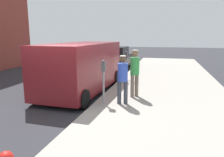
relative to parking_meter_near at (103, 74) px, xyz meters
name	(u,v)px	position (x,y,z in m)	size (l,w,h in m)	color
ground_plane	(66,106)	(-1.35, -0.21, -1.18)	(80.00, 80.00, 0.00)	#2D2D33
sidewalk_slab	(167,113)	(2.15, -0.21, -1.11)	(5.00, 32.00, 0.15)	#9E998E
parking_meter_near	(103,74)	(0.00, 0.00, 0.00)	(0.14, 0.18, 1.52)	gray
parking_meter_far	(126,60)	(0.00, 4.22, 0.00)	(0.14, 0.18, 1.52)	gray
pedestrian_in_blue	(123,77)	(0.64, 0.12, -0.07)	(0.36, 0.34, 1.68)	#383D47
pedestrian_in_green	(135,70)	(0.91, 1.10, 0.01)	(0.34, 0.34, 1.80)	#726656
parked_van	(82,66)	(-1.50, 1.79, -0.03)	(2.30, 5.27, 2.15)	maroon
parked_sedan_ahead	(116,59)	(-1.68, 8.90, -0.43)	(2.07, 4.46, 1.65)	black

